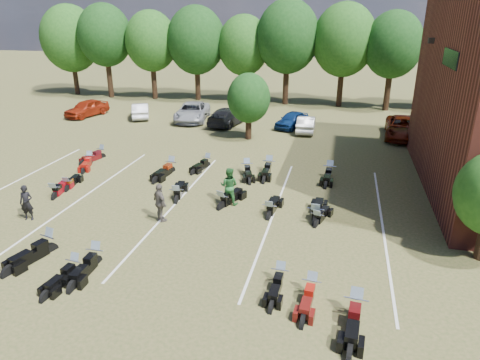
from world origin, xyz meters
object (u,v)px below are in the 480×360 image
(car_0, at_px, (87,108))
(motorcycle_3, at_px, (97,264))
(person_green, at_px, (229,186))
(motorcycle_7, at_px, (55,198))
(person_black, at_px, (27,203))
(car_4, at_px, (292,120))
(motorcycle_14, at_px, (102,158))
(person_grey, at_px, (160,203))

(car_0, height_order, motorcycle_3, car_0)
(person_green, relative_size, motorcycle_3, 0.83)
(motorcycle_3, height_order, motorcycle_7, motorcycle_3)
(car_0, relative_size, person_black, 2.62)
(car_4, bearing_deg, person_green, -73.82)
(person_black, bearing_deg, motorcycle_14, 88.12)
(person_green, relative_size, person_grey, 1.03)
(car_4, xyz_separation_m, motorcycle_3, (-4.68, -22.52, -0.66))
(person_green, xyz_separation_m, motorcycle_3, (-3.52, -6.58, -0.96))
(car_0, distance_m, person_green, 23.74)
(motorcycle_7, bearing_deg, person_grey, 159.84)
(person_green, distance_m, motorcycle_14, 11.33)
(person_grey, xyz_separation_m, motorcycle_14, (-7.54, 7.64, -0.93))
(person_grey, xyz_separation_m, motorcycle_3, (-0.97, -3.98, -0.93))
(car_0, distance_m, motorcycle_14, 13.19)
(person_grey, height_order, motorcycle_7, person_grey)
(person_grey, xyz_separation_m, motorcycle_7, (-6.43, 1.14, -0.93))
(car_0, relative_size, car_4, 1.14)
(motorcycle_7, bearing_deg, car_0, -72.98)
(car_4, distance_m, person_black, 22.10)
(person_green, height_order, motorcycle_14, person_green)
(person_black, height_order, motorcycle_7, person_black)
(person_black, distance_m, motorcycle_3, 5.81)
(car_0, distance_m, motorcycle_7, 19.33)
(motorcycle_14, bearing_deg, motorcycle_7, -64.57)
(car_4, height_order, person_green, person_green)
(person_grey, bearing_deg, car_4, -62.12)
(car_0, bearing_deg, motorcycle_14, -39.94)
(car_4, distance_m, motorcycle_3, 23.01)
(person_black, distance_m, person_grey, 6.18)
(person_black, xyz_separation_m, motorcycle_3, (5.08, -2.68, -0.84))
(person_black, bearing_deg, car_0, 103.70)
(car_0, xyz_separation_m, car_4, (18.94, 0.22, -0.09))
(car_4, bearing_deg, motorcycle_7, -99.91)
(person_grey, bearing_deg, motorcycle_14, -6.17)
(person_black, xyz_separation_m, motorcycle_14, (-1.50, 8.93, -0.84))
(person_green, height_order, person_grey, person_green)
(person_black, bearing_deg, motorcycle_3, -39.24)
(motorcycle_3, height_order, motorcycle_14, motorcycle_3)
(person_green, distance_m, motorcycle_7, 9.15)
(person_green, relative_size, motorcycle_7, 0.86)
(car_0, height_order, motorcycle_7, car_0)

